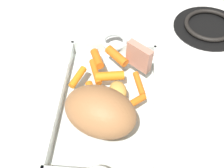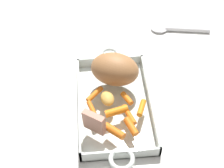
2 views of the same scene
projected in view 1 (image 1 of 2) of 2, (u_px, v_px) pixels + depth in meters
ground_plane at (108, 108)px, 0.76m from camera, size 1.91×1.91×0.00m
roasting_dish at (107, 105)px, 0.76m from camera, size 0.47×0.22×0.04m
pork_roast at (100, 112)px, 0.65m from camera, size 0.15×0.18×0.10m
roast_slice_thick at (139, 57)px, 0.77m from camera, size 0.06×0.07×0.07m
baby_carrot_northeast at (117, 56)px, 0.81m from camera, size 0.06×0.06×0.03m
baby_carrot_center_left at (92, 91)px, 0.74m from camera, size 0.05×0.04×0.02m
baby_carrot_long at (97, 59)px, 0.80m from camera, size 0.06×0.04×0.02m
baby_carrot_northwest at (134, 102)px, 0.71m from camera, size 0.06×0.06×0.02m
baby_carrot_short at (95, 72)px, 0.78m from camera, size 0.07×0.04×0.02m
baby_carrot_southwest at (139, 84)px, 0.75m from camera, size 0.07×0.03×0.02m
baby_carrot_center_right at (78, 77)px, 0.76m from camera, size 0.06×0.04×0.02m
baby_carrot_southeast at (111, 76)px, 0.76m from camera, size 0.04×0.07×0.03m
potato_halved at (118, 91)px, 0.73m from camera, size 0.06×0.05×0.03m
stove_burner_rear at (209, 26)px, 0.95m from camera, size 0.21×0.21×0.02m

